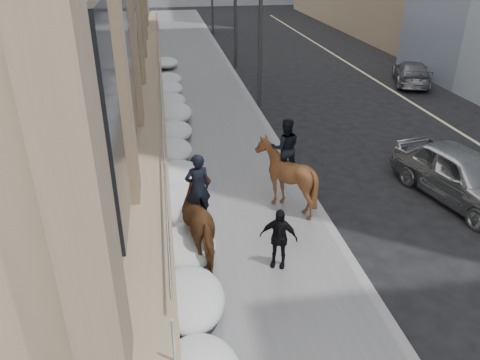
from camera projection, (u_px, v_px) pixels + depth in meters
The scene contains 12 objects.
ground at pixel (257, 307), 10.22m from camera, with size 140.00×140.00×0.00m, color black.
sidewalk at pixel (209, 137), 18.99m from camera, with size 5.00×80.00×0.12m, color #535356.
curb at pixel (272, 133), 19.37m from camera, with size 0.24×80.00×0.12m, color slate.
lane_line at pixel (446, 124), 20.55m from camera, with size 0.15×70.00×0.01m, color #BFB78C.
streetlight_mid at pixel (257, 6), 20.85m from camera, with size 1.71×0.24×8.00m.
traffic_signal at pixel (220, 1), 28.05m from camera, with size 4.10×0.22×6.00m.
snow_bank at pixel (175, 148), 16.93m from camera, with size 1.70×18.10×0.76m.
mounted_horse_left at pixel (205, 217), 11.41m from camera, with size 1.51×2.45×2.63m.
mounted_horse_right at pixel (285, 172), 13.45m from camera, with size 1.81×1.99×2.67m.
pedestrian at pixel (279, 238), 11.04m from camera, with size 0.91×0.38×1.55m, color black.
car_silver at pixel (462, 175), 14.18m from camera, with size 1.93×4.81×1.64m, color #95999C.
car_grey at pixel (411, 73), 26.10m from camera, with size 1.77×4.35×1.26m, color slate.
Camera 1 is at (-1.65, -7.68, 7.12)m, focal length 35.00 mm.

